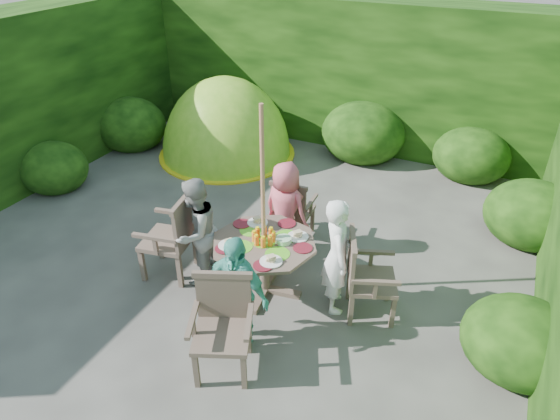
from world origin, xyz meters
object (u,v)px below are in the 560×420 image
at_px(garden_chair_right, 365,275).
at_px(child_left, 196,232).
at_px(garden_chair_front, 223,323).
at_px(patio_table, 264,250).
at_px(child_back, 285,210).
at_px(parasol_pole, 263,207).
at_px(child_front, 236,292).
at_px(garden_chair_back, 292,209).
at_px(garden_chair_left, 174,235).
at_px(dome_tent, 227,154).
at_px(child_right, 337,256).

bearing_deg(garden_chair_right, child_left, 76.31).
bearing_deg(garden_chair_front, child_left, 110.30).
bearing_deg(patio_table, garden_chair_front, -83.14).
height_order(patio_table, child_back, child_back).
relative_size(parasol_pole, child_front, 1.78).
relative_size(parasol_pole, garden_chair_back, 2.62).
bearing_deg(garden_chair_front, parasol_pole, 73.93).
xyz_separation_m(garden_chair_left, dome_tent, (-1.22, 3.17, -0.53)).
relative_size(garden_chair_right, child_back, 0.75).
bearing_deg(child_back, parasol_pole, 108.92).
bearing_deg(parasol_pole, child_front, -81.84).
distance_m(garden_chair_back, child_left, 1.37).
height_order(patio_table, garden_chair_left, garden_chair_left).
bearing_deg(garden_chair_left, child_front, 50.66).
xyz_separation_m(patio_table, garden_chair_left, (-1.09, -0.15, -0.03)).
bearing_deg(garden_chair_left, garden_chair_front, 41.13).
relative_size(garden_chair_left, child_back, 0.81).
xyz_separation_m(parasol_pole, garden_chair_back, (-0.16, 1.09, -0.65)).
bearing_deg(garden_chair_back, garden_chair_front, 94.02).
bearing_deg(garden_chair_back, child_back, 95.49).
height_order(child_right, dome_tent, dome_tent).
xyz_separation_m(garden_chair_right, dome_tent, (-3.39, 2.88, -0.49)).
bearing_deg(patio_table, garden_chair_left, -172.03).
height_order(patio_table, child_left, child_left).
relative_size(patio_table, dome_tent, 0.48).
xyz_separation_m(patio_table, child_right, (0.79, 0.11, 0.09)).
relative_size(parasol_pole, child_left, 1.72).
distance_m(garden_chair_back, child_right, 1.38).
xyz_separation_m(parasol_pole, child_left, (-0.79, -0.11, -0.46)).
relative_size(garden_chair_right, child_left, 0.71).
bearing_deg(child_front, patio_table, 106.91).
bearing_deg(child_left, dome_tent, -153.32).
relative_size(garden_chair_front, child_front, 0.74).
height_order(child_left, child_back, child_left).
height_order(garden_chair_right, child_back, child_back).
height_order(garden_chair_front, child_left, child_left).
relative_size(child_back, dome_tent, 0.45).
xyz_separation_m(child_right, child_left, (-1.58, -0.23, -0.02)).
distance_m(garden_chair_back, child_back, 0.35).
relative_size(garden_chair_left, child_right, 0.76).
bearing_deg(garden_chair_right, child_back, 40.23).
height_order(garden_chair_back, child_back, child_back).
bearing_deg(garden_chair_left, patio_table, 86.86).
relative_size(patio_table, garden_chair_front, 1.43).
distance_m(garden_chair_left, garden_chair_back, 1.55).
bearing_deg(child_left, child_right, 99.15).
height_order(child_left, child_front, child_left).
bearing_deg(garden_chair_front, dome_tent, 97.49).
distance_m(garden_chair_right, child_left, 1.91).
distance_m(child_front, dome_tent, 4.55).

